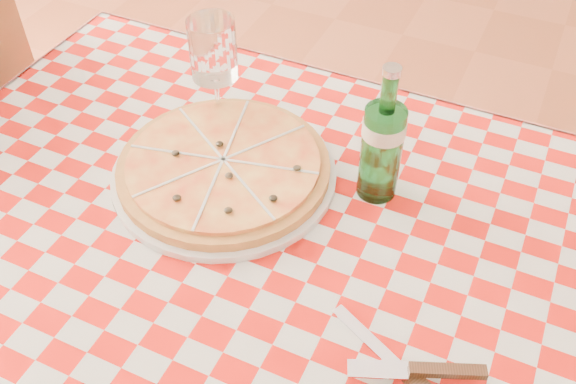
% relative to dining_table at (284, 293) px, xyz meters
% --- Properties ---
extents(dining_table, '(1.20, 0.80, 0.75)m').
position_rel_dining_table_xyz_m(dining_table, '(0.00, 0.00, 0.00)').
color(dining_table, brown).
rests_on(dining_table, ground).
extents(tablecloth, '(1.30, 0.90, 0.01)m').
position_rel_dining_table_xyz_m(tablecloth, '(0.00, 0.00, 0.09)').
color(tablecloth, '#AF110A').
rests_on(tablecloth, dining_table).
extents(pizza_plate, '(0.43, 0.43, 0.05)m').
position_rel_dining_table_xyz_m(pizza_plate, '(-0.15, 0.10, 0.12)').
color(pizza_plate, '#C38641').
rests_on(pizza_plate, tablecloth).
extents(water_bottle, '(0.07, 0.07, 0.23)m').
position_rel_dining_table_xyz_m(water_bottle, '(0.08, 0.18, 0.21)').
color(water_bottle, '#186323').
rests_on(water_bottle, tablecloth).
extents(wine_glass, '(0.10, 0.10, 0.20)m').
position_rel_dining_table_xyz_m(wine_glass, '(-0.23, 0.23, 0.20)').
color(wine_glass, white).
rests_on(wine_glass, tablecloth).
extents(cutlery, '(0.24, 0.20, 0.03)m').
position_rel_dining_table_xyz_m(cutlery, '(0.22, -0.12, 0.11)').
color(cutlery, silver).
rests_on(cutlery, tablecloth).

